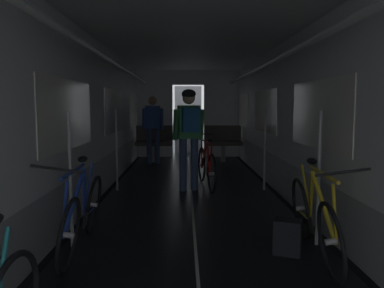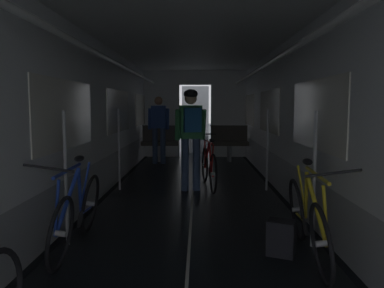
% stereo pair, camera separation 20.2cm
% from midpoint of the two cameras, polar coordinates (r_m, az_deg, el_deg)
% --- Properties ---
extents(train_car_shell, '(3.14, 12.34, 2.57)m').
position_cam_midpoint_polar(train_car_shell, '(5.28, -1.07, 8.52)').
color(train_car_shell, black).
rests_on(train_car_shell, ground).
extents(bench_seat_far_left, '(0.98, 0.51, 0.95)m').
position_cam_midpoint_polar(bench_seat_far_left, '(9.83, -6.37, 0.61)').
color(bench_seat_far_left, gray).
rests_on(bench_seat_far_left, ground).
extents(bench_seat_far_right, '(0.98, 0.51, 0.95)m').
position_cam_midpoint_polar(bench_seat_far_right, '(9.83, 4.14, 0.63)').
color(bench_seat_far_right, gray).
rests_on(bench_seat_far_right, ground).
extents(bicycle_blue, '(0.44, 1.69, 0.96)m').
position_cam_midpoint_polar(bicycle_blue, '(3.99, -17.77, -9.96)').
color(bicycle_blue, black).
rests_on(bicycle_blue, ground).
extents(bicycle_yellow, '(0.44, 1.69, 0.96)m').
position_cam_midpoint_polar(bicycle_yellow, '(3.81, 16.62, -10.68)').
color(bicycle_yellow, black).
rests_on(bicycle_yellow, ground).
extents(person_cyclist_aisle, '(0.56, 0.44, 1.73)m').
position_cam_midpoint_polar(person_cyclist_aisle, '(6.33, -1.37, 2.39)').
color(person_cyclist_aisle, '#384C75').
rests_on(person_cyclist_aisle, ground).
extents(bicycle_red_in_aisle, '(0.44, 1.68, 0.93)m').
position_cam_midpoint_polar(bicycle_red_in_aisle, '(6.68, 1.33, -3.37)').
color(bicycle_red_in_aisle, black).
rests_on(bicycle_red_in_aisle, ground).
extents(person_standing_near_bench, '(0.53, 0.23, 1.69)m').
position_cam_midpoint_polar(person_standing_near_bench, '(9.42, -6.59, 2.87)').
color(person_standing_near_bench, '#384C75').
rests_on(person_standing_near_bench, ground).
extents(backpack_on_floor, '(0.32, 0.28, 0.34)m').
position_cam_midpoint_polar(backpack_on_floor, '(3.87, 12.86, -13.59)').
color(backpack_on_floor, black).
rests_on(backpack_on_floor, ground).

